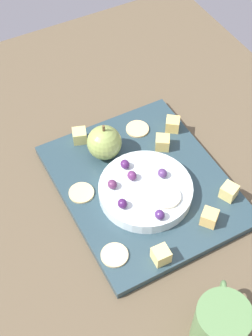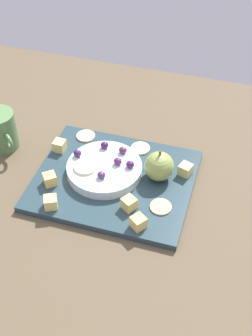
{
  "view_description": "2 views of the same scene",
  "coord_description": "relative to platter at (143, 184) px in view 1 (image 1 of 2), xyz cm",
  "views": [
    {
      "loc": [
        -44.13,
        25.49,
        77.0
      ],
      "look_at": [
        3.95,
        -0.32,
        9.28
      ],
      "focal_mm": 52.68,
      "sensor_mm": 36.0,
      "label": 1
    },
    {
      "loc": [
        26.21,
        -72.06,
        77.69
      ],
      "look_at": [
        5.04,
        -2.17,
        7.92
      ],
      "focal_mm": 49.55,
      "sensor_mm": 36.0,
      "label": 2
    }
  ],
  "objects": [
    {
      "name": "table",
      "position": [
        -2.58,
        3.16,
        -2.54
      ],
      "size": [
        114.13,
        90.74,
        3.5
      ],
      "primitive_type": "cube",
      "color": "brown",
      "rests_on": "ground"
    },
    {
      "name": "platter",
      "position": [
        0.0,
        0.0,
        0.0
      ],
      "size": [
        34.64,
        28.79,
        1.58
      ],
      "primitive_type": "cube",
      "color": "#283E46",
      "rests_on": "table"
    },
    {
      "name": "serving_dish",
      "position": [
        -2.92,
        1.0,
        1.91
      ],
      "size": [
        16.81,
        16.81,
        2.24
      ],
      "primitive_type": "cylinder",
      "color": "silver",
      "rests_on": "platter"
    },
    {
      "name": "apple_whole",
      "position": [
        9.34,
        3.14,
        4.07
      ],
      "size": [
        6.57,
        6.57,
        6.57
      ],
      "primitive_type": "sphere",
      "color": "#86994C",
      "rests_on": "platter"
    },
    {
      "name": "apple_stem",
      "position": [
        9.34,
        3.14,
        7.96
      ],
      "size": [
        0.5,
        0.5,
        1.2
      ],
      "primitive_type": "cylinder",
      "color": "brown",
      "rests_on": "apple_whole"
    },
    {
      "name": "cheese_cube_0",
      "position": [
        -15.16,
        5.29,
        2.1
      ],
      "size": [
        2.72,
        2.72,
        2.62
      ],
      "primitive_type": "cube",
      "rotation": [
        0.0,
        0.0,
        1.53
      ],
      "color": "#E8D179",
      "rests_on": "platter"
    },
    {
      "name": "cheese_cube_1",
      "position": [
        5.67,
        -7.43,
        2.1
      ],
      "size": [
        3.62,
        3.62,
        2.62
      ],
      "primitive_type": "cube",
      "rotation": [
        0.0,
        0.0,
        1.0
      ],
      "color": "#EECC6C",
      "rests_on": "platter"
    },
    {
      "name": "cheese_cube_2",
      "position": [
        14.8,
        5.89,
        2.1
      ],
      "size": [
        3.33,
        3.33,
        2.62
      ],
      "primitive_type": "cube",
      "rotation": [
        0.0,
        0.0,
        1.24
      ],
      "color": "#E0D276",
      "rests_on": "platter"
    },
    {
      "name": "cheese_cube_3",
      "position": [
        8.87,
        -11.7,
        2.1
      ],
      "size": [
        3.67,
        3.67,
        2.62
      ],
      "primitive_type": "cube",
      "rotation": [
        0.0,
        0.0,
        0.93
      ],
      "color": "#F4CB69",
      "rests_on": "platter"
    },
    {
      "name": "cheese_cube_4",
      "position": [
        -9.96,
        -11.84,
        2.1
      ],
      "size": [
        3.48,
        3.48,
        2.62
      ],
      "primitive_type": "cube",
      "rotation": [
        0.0,
        0.0,
        0.43
      ],
      "color": "#E4CF77",
      "rests_on": "platter"
    },
    {
      "name": "cheese_cube_5",
      "position": [
        -12.85,
        -5.67,
        2.1
      ],
      "size": [
        3.69,
        3.69,
        2.62
      ],
      "primitive_type": "cube",
      "rotation": [
        0.0,
        0.0,
        0.67
      ],
      "color": "#F4C268",
      "rests_on": "platter"
    },
    {
      "name": "cracker_0",
      "position": [
        2.96,
        11.09,
        0.99
      ],
      "size": [
        4.57,
        4.57,
        0.4
      ],
      "primitive_type": "cylinder",
      "color": "#E2C07F",
      "rests_on": "platter"
    },
    {
      "name": "cracker_1",
      "position": [
        11.98,
        -5.46,
        0.99
      ],
      "size": [
        4.57,
        4.57,
        0.4
      ],
      "primitive_type": "cylinder",
      "color": "#DEB87F",
      "rests_on": "platter"
    },
    {
      "name": "cracker_2",
      "position": [
        -11.05,
        11.63,
        0.99
      ],
      "size": [
        4.57,
        4.57,
        0.4
      ],
      "primitive_type": "cylinder",
      "color": "#DBBC88",
      "rests_on": "platter"
    },
    {
      "name": "grape_0",
      "position": [
        0.12,
        6.23,
        3.82
      ],
      "size": [
        1.84,
        1.66,
        1.58
      ],
      "primitive_type": "ellipsoid",
      "color": "#56294E",
      "rests_on": "serving_dish"
    },
    {
      "name": "grape_1",
      "position": [
        0.15,
        2.29,
        3.88
      ],
      "size": [
        1.84,
        1.66,
        1.7
      ],
      "primitive_type": "ellipsoid",
      "color": "#582658",
      "rests_on": "serving_dish"
    },
    {
      "name": "grape_2",
      "position": [
        3.05,
        2.14,
        3.85
      ],
      "size": [
        1.84,
        1.66,
        1.63
      ],
      "primitive_type": "ellipsoid",
      "color": "#441C51",
      "rests_on": "serving_dish"
    },
    {
      "name": "grape_3",
      "position": [
        -1.91,
        -2.78,
        3.82
      ],
      "size": [
        1.84,
        1.66,
        1.58
      ],
      "primitive_type": "ellipsoid",
      "color": "#4D2E63",
      "rests_on": "serving_dish"
    },
    {
      "name": "grape_4",
      "position": [
        -9.33,
        2.19,
        3.89
      ],
      "size": [
        1.84,
        1.66,
        1.73
      ],
      "primitive_type": "ellipsoid",
      "color": "#43225F",
      "rests_on": "serving_dish"
    },
    {
      "name": "grape_5",
      "position": [
        -4.38,
        6.61,
        3.86
      ],
      "size": [
        1.84,
        1.66,
        1.67
      ],
      "primitive_type": "ellipsoid",
      "color": "#401A4F",
      "rests_on": "serving_dish"
    },
    {
      "name": "apple_slice_0",
      "position": [
        -6.33,
        -0.94,
        3.33
      ],
      "size": [
        5.03,
        5.03,
        0.6
      ],
      "primitive_type": "cylinder",
      "color": "beige",
      "rests_on": "serving_dish"
    },
    {
      "name": "cup",
      "position": [
        -29.75,
        4.31,
        3.97
      ],
      "size": [
        9.75,
        8.71,
        9.53
      ],
      "color": "#557C48",
      "rests_on": "table"
    }
  ]
}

